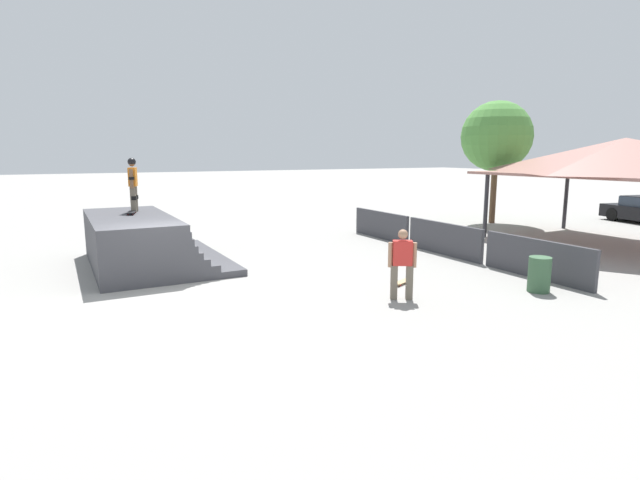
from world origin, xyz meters
TOP-DOWN VIEW (x-y plane):
  - ground_plane at (0.00, 0.00)m, footprint 160.00×160.00m
  - quarter_pipe_ramp at (-3.03, -0.24)m, footprint 5.36×3.68m
  - skater_on_deck at (-4.05, -0.21)m, footprint 0.71×0.34m
  - skateboard_on_deck at (-3.45, -0.40)m, footprint 0.84×0.39m
  - bystander_walking at (3.34, 4.45)m, footprint 0.42×0.61m
  - skateboard_on_ground at (2.27, 5.29)m, footprint 0.49×0.79m
  - barrier_fence at (-0.16, 8.82)m, footprint 10.60×0.12m
  - pavilion_shelter at (1.70, 15.12)m, footprint 9.01×5.68m
  - tree_beside_pavilion at (-4.92, 16.08)m, footprint 3.25×3.25m
  - trash_bin at (4.38, 7.76)m, footprint 0.52×0.52m

SIDE VIEW (x-z plane):
  - ground_plane at x=0.00m, z-range 0.00..0.00m
  - skateboard_on_ground at x=2.27m, z-range 0.01..0.10m
  - trash_bin at x=4.38m, z-range 0.00..0.85m
  - barrier_fence at x=-0.16m, z-range 0.00..1.05m
  - quarter_pipe_ramp at x=-3.03m, z-range -0.07..1.43m
  - bystander_walking at x=3.34m, z-range 0.09..1.70m
  - skateboard_on_deck at x=-3.45m, z-range 1.52..1.60m
  - skater_on_deck at x=-4.05m, z-range 1.63..3.28m
  - pavilion_shelter at x=1.70m, z-range 1.23..5.05m
  - tree_beside_pavilion at x=-4.92m, z-range 1.21..6.91m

